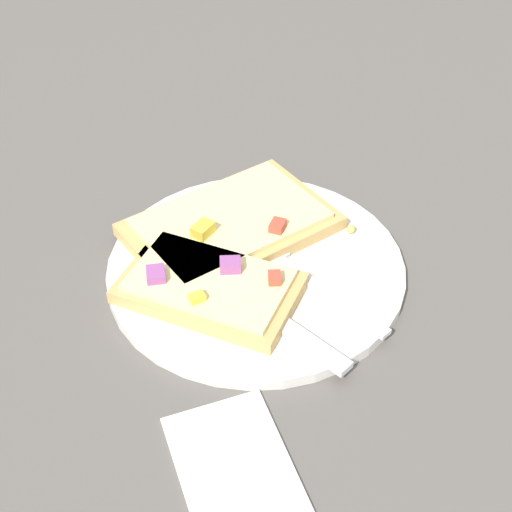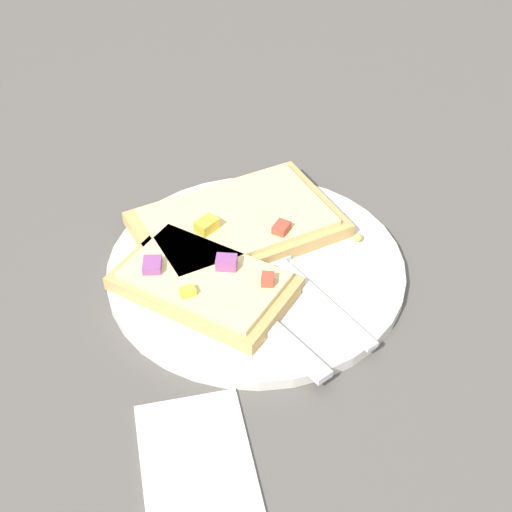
% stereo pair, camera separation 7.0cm
% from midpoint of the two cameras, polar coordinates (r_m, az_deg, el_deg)
% --- Properties ---
extents(ground_plane, '(4.00, 4.00, 0.00)m').
position_cam_midpoint_polar(ground_plane, '(0.71, 2.80, -1.45)').
color(ground_plane, '#56514C').
extents(plate, '(0.29, 0.29, 0.01)m').
position_cam_midpoint_polar(plate, '(0.71, 2.82, -1.09)').
color(plate, silver).
rests_on(plate, ground).
extents(fork, '(0.20, 0.10, 0.01)m').
position_cam_midpoint_polar(fork, '(0.69, 5.55, -1.37)').
color(fork, silver).
rests_on(fork, plate).
extents(knife, '(0.21, 0.11, 0.01)m').
position_cam_midpoint_polar(knife, '(0.65, 3.15, -4.92)').
color(knife, silver).
rests_on(knife, plate).
extents(pizza_slice_main, '(0.18, 0.23, 0.03)m').
position_cam_midpoint_polar(pizza_slice_main, '(0.73, 1.19, 2.58)').
color(pizza_slice_main, tan).
rests_on(pizza_slice_main, plate).
extents(pizza_slice_corner, '(0.18, 0.19, 0.03)m').
position_cam_midpoint_polar(pizza_slice_corner, '(0.67, -1.20, -2.17)').
color(pizza_slice_corner, tan).
rests_on(pizza_slice_corner, plate).
extents(crumb_scatter, '(0.07, 0.07, 0.01)m').
position_cam_midpoint_polar(crumb_scatter, '(0.75, 7.48, 2.87)').
color(crumb_scatter, tan).
rests_on(crumb_scatter, plate).
extents(napkin, '(0.14, 0.09, 0.01)m').
position_cam_midpoint_polar(napkin, '(0.56, -0.96, -17.07)').
color(napkin, white).
rests_on(napkin, ground).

